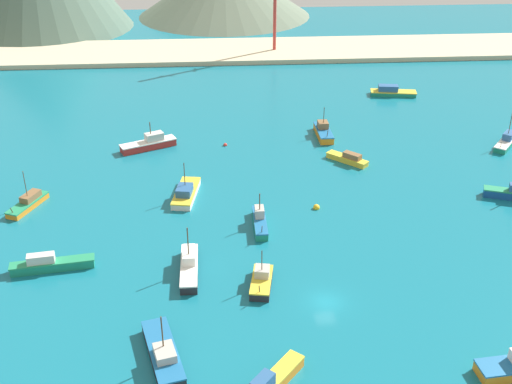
{
  "coord_description": "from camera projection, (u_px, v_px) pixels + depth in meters",
  "views": [
    {
      "loc": [
        -13.29,
        -64.23,
        50.28
      ],
      "look_at": [
        -6.86,
        28.5,
        0.81
      ],
      "focal_mm": 45.37,
      "sensor_mm": 36.0,
      "label": 1
    }
  ],
  "objects": [
    {
      "name": "fishing_boat_13",
      "position": [
        28.0,
        203.0,
        102.15
      ],
      "size": [
        5.36,
        8.49,
        6.29
      ],
      "color": "orange",
      "rests_on": "ground"
    },
    {
      "name": "fishing_boat_6",
      "position": [
        262.0,
        281.0,
        83.65
      ],
      "size": [
        3.64,
        7.0,
        5.29
      ],
      "color": "#232328",
      "rests_on": "ground"
    },
    {
      "name": "fishing_boat_1",
      "position": [
        51.0,
        264.0,
        86.89
      ],
      "size": [
        11.26,
        3.4,
        2.55
      ],
      "color": "#198466",
      "rests_on": "ground"
    },
    {
      "name": "fishing_boat_5",
      "position": [
        507.0,
        141.0,
        123.35
      ],
      "size": [
        7.27,
        8.31,
        6.69
      ],
      "color": "#198466",
      "rests_on": "ground"
    },
    {
      "name": "ground",
      "position": [
        296.0,
        192.0,
        107.54
      ],
      "size": [
        260.0,
        280.0,
        0.5
      ],
      "color": "#146B7F"
    },
    {
      "name": "beach_strip",
      "position": [
        260.0,
        50.0,
        179.89
      ],
      "size": [
        247.0,
        23.21,
        1.2
      ],
      "primitive_type": "cube",
      "color": "#C6B793",
      "rests_on": "ground"
    },
    {
      "name": "buoy_0",
      "position": [
        316.0,
        208.0,
        102.02
      ],
      "size": [
        1.06,
        1.06,
        1.06
      ],
      "color": "gold",
      "rests_on": "ground"
    },
    {
      "name": "fishing_boat_7",
      "position": [
        163.0,
        353.0,
        71.59
      ],
      "size": [
        5.62,
        11.18,
        6.39
      ],
      "color": "#232328",
      "rests_on": "ground"
    },
    {
      "name": "fishing_boat_10",
      "position": [
        348.0,
        158.0,
        116.86
      ],
      "size": [
        7.12,
        6.95,
        1.98
      ],
      "color": "gold",
      "rests_on": "ground"
    },
    {
      "name": "fishing_boat_9",
      "position": [
        392.0,
        92.0,
        148.61
      ],
      "size": [
        10.67,
        4.57,
        2.36
      ],
      "color": "#198466",
      "rests_on": "ground"
    },
    {
      "name": "fishing_boat_11",
      "position": [
        189.0,
        266.0,
        86.39
      ],
      "size": [
        2.31,
        10.05,
        6.77
      ],
      "color": "#232328",
      "rests_on": "ground"
    },
    {
      "name": "fishing_boat_4",
      "position": [
        186.0,
        193.0,
        105.01
      ],
      "size": [
        4.72,
        10.24,
        6.32
      ],
      "color": "silver",
      "rests_on": "ground"
    },
    {
      "name": "buoy_1",
      "position": [
        225.0,
        145.0,
        123.68
      ],
      "size": [
        0.75,
        0.75,
        0.75
      ],
      "color": "red",
      "rests_on": "ground"
    },
    {
      "name": "fishing_boat_12",
      "position": [
        149.0,
        143.0,
        122.19
      ],
      "size": [
        10.73,
        6.74,
        5.21
      ],
      "color": "red",
      "rests_on": "ground"
    },
    {
      "name": "fishing_boat_0",
      "position": [
        323.0,
        132.0,
        127.4
      ],
      "size": [
        2.8,
        8.72,
        5.88
      ],
      "color": "orange",
      "rests_on": "ground"
    },
    {
      "name": "fishing_boat_3",
      "position": [
        260.0,
        221.0,
        96.96
      ],
      "size": [
        1.87,
        8.6,
        5.32
      ],
      "color": "#198466",
      "rests_on": "ground"
    }
  ]
}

